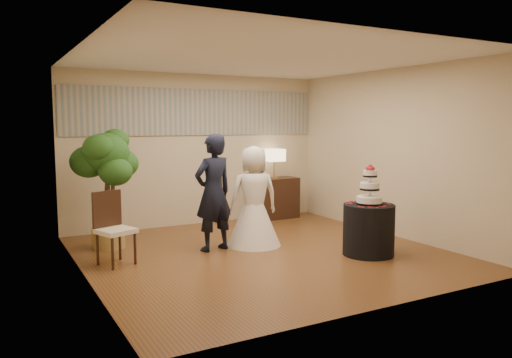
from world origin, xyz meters
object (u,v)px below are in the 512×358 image
groom (213,193)px  wedding_cake (370,184)px  side_chair (116,229)px  console (274,198)px  bride (254,196)px  table_lamp (274,164)px  ficus_tree (107,188)px  cake_table (369,230)px

groom → wedding_cake: 2.28m
side_chair → console: bearing=6.4°
side_chair → wedding_cake: bearing=-41.2°
groom → wedding_cake: groom is taller
bride → table_lamp: bride is taller
groom → bride: (0.67, -0.03, -0.09)m
console → side_chair: side_chair is taller
groom → ficus_tree: 1.62m
groom → ficus_tree: size_ratio=0.94×
cake_table → ficus_tree: size_ratio=0.40×
bride → groom: bearing=8.3°
bride → wedding_cake: bearing=143.0°
wedding_cake → ficus_tree: (-3.22, 2.19, -0.10)m
cake_table → bride: bearing=132.4°
cake_table → side_chair: size_ratio=0.75×
cake_table → groom: bearing=144.5°
cake_table → wedding_cake: bearing=0.0°
groom → console: bearing=-152.3°
groom → ficus_tree: (-1.37, 0.87, 0.05)m
ficus_tree → side_chair: ficus_tree is taller
cake_table → side_chair: bearing=159.6°
groom → cake_table: size_ratio=2.36×
wedding_cake → console: 3.13m
ficus_tree → groom: bearing=-32.5°
console → table_lamp: bearing=0.0°
table_lamp → side_chair: table_lamp is taller
groom → table_lamp: size_ratio=3.01×
cake_table → ficus_tree: bearing=145.7°
table_lamp → ficus_tree: ficus_tree is taller
bride → side_chair: bearing=12.1°
table_lamp → console: bearing=0.0°
console → groom: bearing=-142.0°
groom → table_lamp: (2.08, 1.74, 0.23)m
groom → table_lamp: 2.72m
groom → console: (2.08, 1.74, -0.47)m
bride → console: bride is taller
table_lamp → side_chair: bearing=-152.8°
bride → cake_table: bride is taller
side_chair → ficus_tree: bearing=63.2°
wedding_cake → ficus_tree: ficus_tree is taller
bride → ficus_tree: size_ratio=0.84×
groom → ficus_tree: ficus_tree is taller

